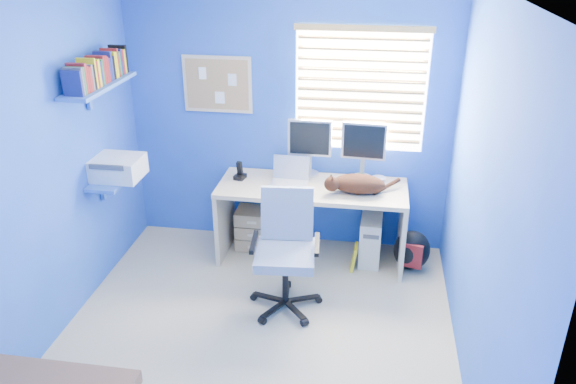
% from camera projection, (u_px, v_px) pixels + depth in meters
% --- Properties ---
extents(floor, '(3.00, 3.20, 0.00)m').
position_uv_depth(floor, '(255.00, 339.00, 4.27)').
color(floor, tan).
rests_on(floor, ground).
extents(wall_back, '(3.00, 0.01, 2.50)m').
position_uv_depth(wall_back, '(288.00, 119.00, 5.17)').
color(wall_back, '#1A4FB2').
rests_on(wall_back, ground).
extents(wall_front, '(3.00, 0.01, 2.50)m').
position_uv_depth(wall_front, '(167.00, 351.00, 2.31)').
color(wall_front, '#1A4FB2').
rests_on(wall_front, ground).
extents(wall_left, '(0.01, 3.20, 2.50)m').
position_uv_depth(wall_left, '(43.00, 176.00, 3.95)').
color(wall_left, '#1A4FB2').
rests_on(wall_left, ground).
extents(wall_right, '(0.01, 3.20, 2.50)m').
position_uv_depth(wall_right, '(484.00, 206.00, 3.53)').
color(wall_right, '#1A4FB2').
rests_on(wall_right, ground).
extents(desk, '(1.70, 0.65, 0.74)m').
position_uv_depth(desk, '(311.00, 222.00, 5.20)').
color(desk, '#CBB590').
rests_on(desk, floor).
extents(laptop, '(0.34, 0.27, 0.22)m').
position_uv_depth(laptop, '(289.00, 174.00, 5.02)').
color(laptop, silver).
rests_on(laptop, desk).
extents(monitor_left, '(0.40, 0.12, 0.54)m').
position_uv_depth(monitor_left, '(310.00, 148.00, 5.16)').
color(monitor_left, silver).
rests_on(monitor_left, desk).
extents(monitor_right, '(0.41, 0.14, 0.54)m').
position_uv_depth(monitor_right, '(363.00, 151.00, 5.09)').
color(monitor_right, silver).
rests_on(monitor_right, desk).
extents(phone, '(0.11, 0.13, 0.17)m').
position_uv_depth(phone, '(240.00, 170.00, 5.15)').
color(phone, black).
rests_on(phone, desk).
extents(mug, '(0.10, 0.09, 0.10)m').
position_uv_depth(mug, '(360.00, 181.00, 5.03)').
color(mug, '#1F6434').
rests_on(mug, desk).
extents(cd_spindle, '(0.13, 0.13, 0.07)m').
position_uv_depth(cd_spindle, '(378.00, 181.00, 5.06)').
color(cd_spindle, silver).
rests_on(cd_spindle, desk).
extents(cat, '(0.51, 0.36, 0.16)m').
position_uv_depth(cat, '(359.00, 184.00, 4.88)').
color(cat, black).
rests_on(cat, desk).
extents(tower_pc, '(0.20, 0.45, 0.45)m').
position_uv_depth(tower_pc, '(371.00, 238.00, 5.23)').
color(tower_pc, beige).
rests_on(tower_pc, floor).
extents(drawer_boxes, '(0.35, 0.28, 0.41)m').
position_uv_depth(drawer_boxes, '(255.00, 228.00, 5.45)').
color(drawer_boxes, tan).
rests_on(drawer_boxes, floor).
extents(yellow_book, '(0.03, 0.17, 0.24)m').
position_uv_depth(yellow_book, '(354.00, 257.00, 5.12)').
color(yellow_book, yellow).
rests_on(yellow_book, floor).
extents(backpack, '(0.39, 0.33, 0.38)m').
position_uv_depth(backpack, '(412.00, 250.00, 5.09)').
color(backpack, black).
rests_on(backpack, floor).
extents(office_chair, '(0.62, 0.62, 0.98)m').
position_uv_depth(office_chair, '(286.00, 266.00, 4.53)').
color(office_chair, black).
rests_on(office_chair, floor).
extents(window_blinds, '(1.15, 0.05, 1.10)m').
position_uv_depth(window_blinds, '(360.00, 90.00, 4.93)').
color(window_blinds, white).
rests_on(window_blinds, ground).
extents(corkboard, '(0.64, 0.02, 0.52)m').
position_uv_depth(corkboard, '(217.00, 84.00, 5.12)').
color(corkboard, '#CBB590').
rests_on(corkboard, ground).
extents(wall_shelves, '(0.42, 0.90, 1.05)m').
position_uv_depth(wall_shelves, '(106.00, 120.00, 4.52)').
color(wall_shelves, blue).
rests_on(wall_shelves, ground).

